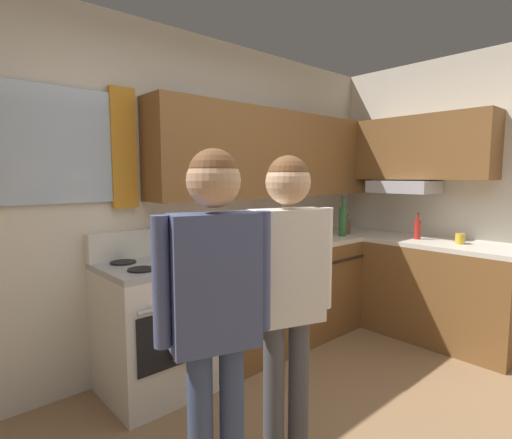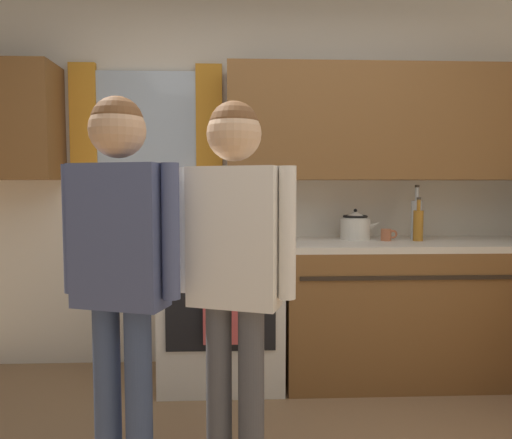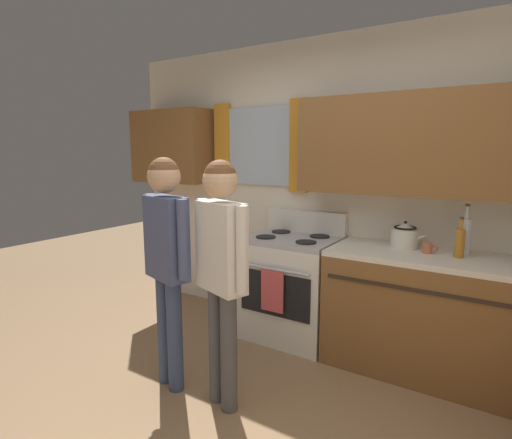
{
  "view_description": "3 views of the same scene",
  "coord_description": "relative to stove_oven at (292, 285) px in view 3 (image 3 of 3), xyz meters",
  "views": [
    {
      "loc": [
        -1.59,
        -0.87,
        1.49
      ],
      "look_at": [
        0.11,
        1.02,
        1.21
      ],
      "focal_mm": 27.77,
      "sensor_mm": 36.0,
      "label": 1
    },
    {
      "loc": [
        -0.22,
        -1.38,
        1.25
      ],
      "look_at": [
        -0.13,
        0.83,
        1.09
      ],
      "focal_mm": 32.04,
      "sensor_mm": 36.0,
      "label": 2
    },
    {
      "loc": [
        1.23,
        -1.51,
        1.63
      ],
      "look_at": [
        -0.09,
        0.59,
        1.21
      ],
      "focal_mm": 28.43,
      "sensor_mm": 36.0,
      "label": 3
    }
  ],
  "objects": [
    {
      "name": "back_wall_unit",
      "position": [
        0.42,
        0.27,
        0.99
      ],
      "size": [
        4.6,
        0.42,
        2.6
      ],
      "color": "silver",
      "rests_on": "ground"
    },
    {
      "name": "stove_oven",
      "position": [
        0.0,
        0.0,
        0.0
      ],
      "size": [
        0.76,
        0.67,
        1.1
      ],
      "color": "silver",
      "rests_on": "ground"
    },
    {
      "name": "bottle_tall_clear",
      "position": [
        1.31,
        0.1,
        0.57
      ],
      "size": [
        0.07,
        0.07,
        0.37
      ],
      "color": "silver",
      "rests_on": "kitchen_counter_run"
    },
    {
      "name": "bottle_oil_amber",
      "position": [
        1.28,
        0.01,
        0.54
      ],
      "size": [
        0.06,
        0.06,
        0.29
      ],
      "color": "#B27223",
      "rests_on": "kitchen_counter_run"
    },
    {
      "name": "cup_terracotta",
      "position": [
        1.08,
        0.02,
        0.47
      ],
      "size": [
        0.11,
        0.07,
        0.08
      ],
      "color": "#B76642",
      "rests_on": "kitchen_counter_run"
    },
    {
      "name": "stovetop_kettle",
      "position": [
        0.9,
        0.12,
        0.53
      ],
      "size": [
        0.27,
        0.2,
        0.21
      ],
      "color": "silver",
      "rests_on": "kitchen_counter_run"
    },
    {
      "name": "adult_left",
      "position": [
        -0.36,
        -1.15,
        0.54
      ],
      "size": [
        0.48,
        0.25,
        1.59
      ],
      "color": "#38476B",
      "rests_on": "ground"
    },
    {
      "name": "adult_in_plaid",
      "position": [
        0.09,
        -1.13,
        0.53
      ],
      "size": [
        0.47,
        0.26,
        1.58
      ],
      "color": "#4C4C51",
      "rests_on": "ground"
    }
  ]
}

